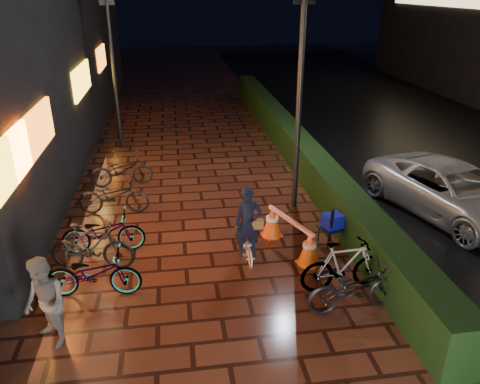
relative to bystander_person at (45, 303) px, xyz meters
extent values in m
plane|color=#381911|center=(2.81, 0.20, -0.79)|extent=(80.00, 80.00, 0.00)
cube|color=black|center=(6.11, 8.20, -0.29)|extent=(0.70, 20.00, 1.00)
imported|color=slate|center=(0.00, 0.00, 0.00)|extent=(0.94, 0.97, 1.58)
imported|color=#9D9DA2|center=(8.95, 3.40, -0.13)|extent=(3.45, 5.14, 1.31)
cube|color=yellow|center=(-0.64, 1.70, 1.81)|extent=(0.08, 2.00, 0.90)
cube|color=orange|center=(-0.64, 3.20, 1.81)|extent=(0.08, 3.00, 0.90)
cube|color=yellow|center=(-0.64, 9.20, 1.81)|extent=(0.08, 2.80, 0.90)
cube|color=orange|center=(-0.64, 14.20, 1.81)|extent=(0.08, 2.20, 0.90)
cylinder|color=black|center=(5.20, 4.50, 1.83)|extent=(0.16, 0.16, 5.24)
cylinder|color=black|center=(0.27, 10.15, 1.73)|extent=(0.17, 0.17, 5.04)
imported|color=white|center=(3.56, 2.12, -0.48)|extent=(0.41, 1.16, 0.61)
imported|color=black|center=(3.56, 2.03, 0.09)|extent=(0.57, 0.37, 1.55)
cube|color=brown|center=(3.74, 2.02, 0.07)|extent=(0.27, 0.12, 0.20)
cone|color=#FF570D|center=(4.80, 1.71, -0.41)|extent=(0.47, 0.47, 0.75)
cone|color=#EE480C|center=(4.28, 3.00, -0.41)|extent=(0.47, 0.47, 0.75)
cube|color=#FB5F0D|center=(4.80, 1.71, -0.77)|extent=(0.53, 0.53, 0.03)
cube|color=#FC390D|center=(4.28, 3.00, -0.77)|extent=(0.53, 0.53, 0.03)
cube|color=red|center=(4.54, 2.35, -0.08)|extent=(0.67, 1.52, 0.07)
cube|color=black|center=(5.53, 2.43, -0.38)|extent=(0.67, 0.60, 0.04)
cylinder|color=black|center=(5.37, 2.18, -0.59)|extent=(0.04, 0.04, 0.39)
cylinder|color=black|center=(5.80, 2.31, -0.59)|extent=(0.04, 0.04, 0.39)
cylinder|color=black|center=(5.26, 2.54, -0.59)|extent=(0.04, 0.04, 0.39)
cylinder|color=black|center=(5.69, 2.67, -0.59)|extent=(0.04, 0.04, 0.39)
cube|color=#0B0D94|center=(5.53, 2.43, -0.20)|extent=(0.49, 0.45, 0.31)
cylinder|color=black|center=(5.43, 2.23, -0.22)|extent=(0.19, 0.45, 0.99)
imported|color=black|center=(0.52, 2.84, -0.32)|extent=(1.77, 0.62, 0.93)
imported|color=black|center=(0.38, 2.16, -0.27)|extent=(1.77, 0.75, 1.03)
imported|color=black|center=(0.60, 6.57, -0.32)|extent=(1.83, 0.81, 0.93)
imported|color=black|center=(0.53, 1.25, -0.32)|extent=(1.82, 0.78, 0.93)
imported|color=black|center=(0.55, 4.77, -0.32)|extent=(1.81, 0.73, 0.93)
imported|color=black|center=(5.17, 0.12, -0.32)|extent=(1.81, 0.75, 0.93)
imported|color=black|center=(5.19, 0.76, -0.27)|extent=(1.75, 0.60, 1.03)
camera|label=1|loc=(2.17, -6.37, 4.57)|focal=35.00mm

